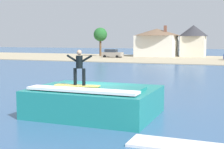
{
  "coord_description": "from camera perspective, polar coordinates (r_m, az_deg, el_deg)",
  "views": [
    {
      "loc": [
        6.96,
        -15.5,
        3.72
      ],
      "look_at": [
        0.34,
        1.32,
        1.81
      ],
      "focal_mm": 51.77,
      "sensor_mm": 36.0,
      "label": 1
    }
  ],
  "objects": [
    {
      "name": "house_small_cottage",
      "position": [
        74.17,
        14.17,
        6.05
      ],
      "size": [
        6.4,
        6.4,
        7.09
      ],
      "color": "beige",
      "rests_on": "ground_plane"
    },
    {
      "name": "shoreline_bank",
      "position": [
        64.77,
        15.28,
        2.59
      ],
      "size": [
        120.0,
        27.96,
        0.13
      ],
      "color": "tan",
      "rests_on": "ground_plane"
    },
    {
      "name": "car_near_shore",
      "position": [
        68.81,
        0.03,
        3.73
      ],
      "size": [
        4.37,
        2.19,
        1.86
      ],
      "color": "gray",
      "rests_on": "ground_plane"
    },
    {
      "name": "surfer",
      "position": [
        15.41,
        -5.79,
        1.6
      ],
      "size": [
        1.33,
        0.32,
        1.69
      ],
      "color": "black",
      "rests_on": "surfboard"
    },
    {
      "name": "tree_short_bushy",
      "position": [
        74.7,
        -2.07,
        7.01
      ],
      "size": [
        3.13,
        3.13,
        6.64
      ],
      "color": "brown",
      "rests_on": "ground_plane"
    },
    {
      "name": "ground_plane",
      "position": [
        17.4,
        -2.66,
        -6.32
      ],
      "size": [
        260.0,
        260.0,
        0.0
      ],
      "primitive_type": "plane",
      "color": "#365983"
    },
    {
      "name": "wave_crest",
      "position": [
        16.19,
        -3.07,
        -4.65
      ],
      "size": [
        6.0,
        4.6,
        1.53
      ],
      "color": "#1C7E78",
      "rests_on": "ground_plane"
    },
    {
      "name": "surfboard",
      "position": [
        15.62,
        -6.16,
        -1.95
      ],
      "size": [
        2.24,
        0.71,
        0.06
      ],
      "color": "#EAD159",
      "rests_on": "wave_crest"
    },
    {
      "name": "house_with_chimney",
      "position": [
        74.14,
        7.91,
        5.86
      ],
      "size": [
        10.69,
        10.69,
        6.98
      ],
      "color": "silver",
      "rests_on": "ground_plane"
    },
    {
      "name": "whitewater_patch",
      "position": [
        11.82,
        11.45,
        -12.18
      ],
      "size": [
        3.41,
        1.33,
        0.1
      ],
      "color": "silver",
      "rests_on": "ground_plane"
    }
  ]
}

